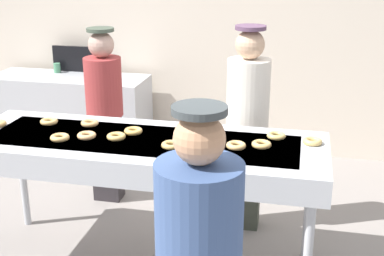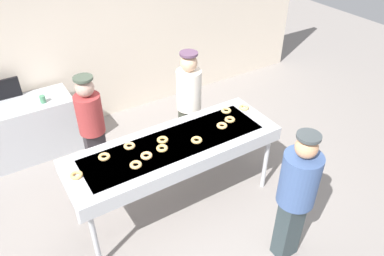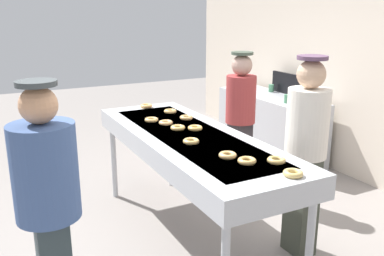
{
  "view_description": "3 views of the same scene",
  "coord_description": "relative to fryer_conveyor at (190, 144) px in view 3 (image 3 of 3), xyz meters",
  "views": [
    {
      "loc": [
        1.03,
        -3.12,
        2.18
      ],
      "look_at": [
        0.34,
        0.01,
        1.07
      ],
      "focal_mm": 48.63,
      "sensor_mm": 36.0,
      "label": 1
    },
    {
      "loc": [
        -1.58,
        -2.92,
        3.51
      ],
      "look_at": [
        0.18,
        -0.09,
        1.16
      ],
      "focal_mm": 34.82,
      "sensor_mm": 36.0,
      "label": 2
    },
    {
      "loc": [
        3.0,
        -1.53,
        1.97
      ],
      "look_at": [
        0.18,
        -0.07,
        1.07
      ],
      "focal_mm": 39.11,
      "sensor_mm": 36.0,
      "label": 3
    }
  ],
  "objects": [
    {
      "name": "worker_assistant",
      "position": [
        0.63,
        0.71,
        0.05
      ],
      "size": [
        0.33,
        0.33,
        1.64
      ],
      "rotation": [
        0.0,
        0.0,
        2.84
      ],
      "color": "#3A3E33",
      "rests_on": "ground"
    },
    {
      "name": "glazed_donut_8",
      "position": [
        0.88,
        0.22,
        0.1
      ],
      "size": [
        0.16,
        0.16,
        0.04
      ],
      "primitive_type": "torus",
      "rotation": [
        0.0,
        0.0,
        1.88
      ],
      "color": "#DEB766",
      "rests_on": "fryer_conveyor"
    },
    {
      "name": "glazed_donut_0",
      "position": [
        -1.1,
        0.04,
        0.1
      ],
      "size": [
        0.16,
        0.16,
        0.04
      ],
      "primitive_type": "torus",
      "rotation": [
        0.0,
        0.0,
        0.3
      ],
      "color": "#E8AE60",
      "rests_on": "fryer_conveyor"
    },
    {
      "name": "glazed_donut_11",
      "position": [
        1.12,
        0.16,
        0.1
      ],
      "size": [
        0.18,
        0.18,
        0.04
      ],
      "primitive_type": "torus",
      "rotation": [
        0.0,
        0.0,
        0.78
      ],
      "color": "#E0BB6A",
      "rests_on": "fryer_conveyor"
    },
    {
      "name": "glazed_donut_3",
      "position": [
        -0.17,
        -0.03,
        0.1
      ],
      "size": [
        0.16,
        0.16,
        0.04
      ],
      "primitive_type": "torus",
      "rotation": [
        0.0,
        0.0,
        0.37
      ],
      "color": "#E6B760",
      "rests_on": "fryer_conveyor"
    },
    {
      "name": "glazed_donut_10",
      "position": [
        -0.09,
        0.1,
        0.1
      ],
      "size": [
        0.16,
        0.16,
        0.04
      ],
      "primitive_type": "torus",
      "rotation": [
        0.0,
        0.0,
        1.32
      ],
      "color": "#E7B55B",
      "rests_on": "fryer_conveyor"
    },
    {
      "name": "paper_cup_1",
      "position": [
        -1.0,
        1.88,
        0.03
      ],
      "size": [
        0.07,
        0.07,
        0.11
      ],
      "primitive_type": "cylinder",
      "color": "#4C8C66",
      "rests_on": "prep_counter"
    },
    {
      "name": "glazed_donut_4",
      "position": [
        0.23,
        -0.11,
        0.1
      ],
      "size": [
        0.18,
        0.18,
        0.04
      ],
      "primitive_type": "torus",
      "rotation": [
        0.0,
        0.0,
        0.67
      ],
      "color": "#DDB061",
      "rests_on": "fryer_conveyor"
    },
    {
      "name": "glazed_donut_1",
      "position": [
        -0.37,
        -0.06,
        0.1
      ],
      "size": [
        0.18,
        0.18,
        0.04
      ],
      "primitive_type": "torus",
      "rotation": [
        0.0,
        0.0,
        0.72
      ],
      "color": "#ECB270",
      "rests_on": "fryer_conveyor"
    },
    {
      "name": "customer_waiting",
      "position": [
        0.65,
        -1.26,
        0.05
      ],
      "size": [
        0.37,
        0.37,
        1.61
      ],
      "rotation": [
        0.0,
        0.0,
        0.28
      ],
      "color": "#2F3C40",
      "rests_on": "ground"
    },
    {
      "name": "paper_cup_0",
      "position": [
        -1.69,
        2.16,
        0.03
      ],
      "size": [
        0.07,
        0.07,
        0.11
      ],
      "primitive_type": "cylinder",
      "color": "#4C8C66",
      "rests_on": "prep_counter"
    },
    {
      "name": "ground_plane",
      "position": [
        0.0,
        0.0,
        -0.88
      ],
      "size": [
        16.0,
        16.0,
        0.0
      ],
      "primitive_type": "plane",
      "color": "gray"
    },
    {
      "name": "glazed_donut_9",
      "position": [
        0.8,
        0.03,
        0.1
      ],
      "size": [
        0.14,
        0.14,
        0.04
      ],
      "primitive_type": "torus",
      "rotation": [
        0.0,
        0.0,
        0.07
      ],
      "color": "#E7B563",
      "rests_on": "fryer_conveyor"
    },
    {
      "name": "worker_baker",
      "position": [
        -0.64,
        0.94,
        -0.01
      ],
      "size": [
        0.32,
        0.32,
        1.56
      ],
      "rotation": [
        0.0,
        0.0,
        3.28
      ],
      "color": "#2E292D",
      "rests_on": "ground"
    },
    {
      "name": "fryer_conveyor",
      "position": [
        0.0,
        0.0,
        0.0
      ],
      "size": [
        2.47,
        0.84,
        0.96
      ],
      "color": "#B7BABF",
      "rests_on": "ground"
    },
    {
      "name": "glazed_donut_5",
      "position": [
        0.64,
        -0.03,
        0.1
      ],
      "size": [
        0.18,
        0.18,
        0.04
      ],
      "primitive_type": "torus",
      "rotation": [
        0.0,
        0.0,
        0.75
      ],
      "color": "#EBB66A",
      "rests_on": "fryer_conveyor"
    },
    {
      "name": "glazed_donut_7",
      "position": [
        -0.53,
        -0.13,
        0.1
      ],
      "size": [
        0.18,
        0.18,
        0.04
      ],
      "primitive_type": "torus",
      "rotation": [
        0.0,
        0.0,
        0.62
      ],
      "color": "#E0B065",
      "rests_on": "fryer_conveyor"
    },
    {
      "name": "prep_counter",
      "position": [
        -1.48,
        2.0,
        -0.45
      ],
      "size": [
        1.72,
        0.61,
        0.85
      ],
      "primitive_type": "cube",
      "color": "#B7BABF",
      "rests_on": "ground"
    },
    {
      "name": "glazed_donut_6",
      "position": [
        -0.76,
        0.17,
        0.1
      ],
      "size": [
        0.15,
        0.15,
        0.04
      ],
      "primitive_type": "torus",
      "rotation": [
        0.0,
        0.0,
        1.73
      ],
      "color": "#E2B265",
      "rests_on": "fryer_conveyor"
    },
    {
      "name": "menu_display",
      "position": [
        -1.48,
        2.26,
        0.12
      ],
      "size": [
        0.57,
        0.04,
        0.29
      ],
      "primitive_type": "cube",
      "color": "black",
      "rests_on": "prep_counter"
    },
    {
      "name": "glazed_donut_2",
      "position": [
        -0.46,
        0.2,
        0.1
      ],
      "size": [
        0.14,
        0.14,
        0.04
      ],
      "primitive_type": "torus",
      "rotation": [
        0.0,
        0.0,
        1.7
      ],
      "color": "#E3AD67",
      "rests_on": "fryer_conveyor"
    }
  ]
}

